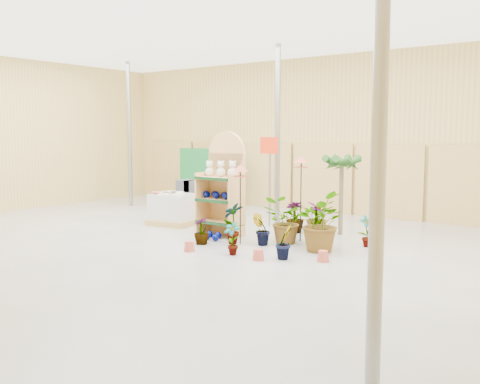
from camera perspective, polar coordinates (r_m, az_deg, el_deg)
The scene contains 24 objects.
room at distance 11.48m, azimuth -2.97°, elevation 5.87°, with size 15.20×12.10×4.70m.
display_shelf at distance 12.03m, azimuth -1.72°, elevation 0.43°, with size 0.99×0.63×2.34m.
teddy_bears at distance 11.89m, azimuth -1.96°, elevation 2.34°, with size 0.86×0.22×0.36m.
gazing_balls_shelf at distance 11.94m, azimuth -2.11°, elevation -0.34°, with size 0.86×0.29×0.16m.
gazing_balls_floor at distance 11.68m, azimuth -3.25°, elevation -4.69°, with size 0.63×0.39×0.15m.
pallet_stack at distance 13.56m, azimuth -7.13°, elevation -1.82°, with size 1.22×1.06×0.82m.
charcoal_planters at distance 14.89m, azimuth -5.09°, elevation -0.65°, with size 0.80×0.50×1.00m.
trellis_stock at distance 17.26m, azimuth -3.64°, elevation 1.66°, with size 2.00×0.30×1.80m, color #156E2F.
offer_sign at distance 13.11m, azimuth 3.15°, elevation 3.11°, with size 0.50×0.08×2.20m.
bird_table_front at distance 11.00m, azimuth 0.04°, elevation 2.29°, with size 0.34×0.34×1.65m.
bird_table_right at distance 11.34m, azimuth 6.55°, elevation 3.16°, with size 0.34×0.34×1.82m.
bird_table_back at distance 16.15m, azimuth -1.44°, elevation 3.98°, with size 0.34×0.34×1.77m.
palm at distance 12.21m, azimuth 10.80°, elevation 3.12°, with size 0.70×0.70×1.91m.
potted_plant_0 at distance 11.13m, azimuth -0.74°, elevation -3.31°, with size 0.46×0.31×0.88m, color #1D4C17.
potted_plant_1 at distance 11.00m, azimuth 2.26°, elevation -3.99°, with size 0.37×0.30×0.67m, color #1D4C17.
potted_plant_2 at distance 11.21m, azimuth 4.72°, elevation -3.10°, with size 0.85×0.74×0.95m, color #1D4C17.
potted_plant_3 at distance 11.17m, azimuth 8.14°, elevation -3.29°, with size 0.50×0.50×0.90m, color #1D4C17.
potted_plant_4 at distance 11.14m, azimuth 13.36°, elevation -4.08°, with size 0.34×0.23×0.65m, color #1D4C17.
potted_plant_6 at distance 12.30m, azimuth 8.25°, elevation -2.66°, with size 0.71×0.62×0.79m, color #1D4C17.
potted_plant_7 at distance 11.14m, azimuth -4.14°, elevation -4.15°, with size 0.32×0.32×0.56m, color #1D4C17.
potted_plant_8 at distance 10.13m, azimuth -0.84°, elevation -4.98°, with size 0.34×0.23×0.64m, color #1D4C17.
potted_plant_9 at distance 9.85m, azimuth 4.71°, elevation -5.35°, with size 0.35×0.28×0.63m, color #1D4C17.
potted_plant_10 at distance 10.56m, azimuth 8.32°, elevation -3.19°, with size 1.03×0.89×1.14m, color #1D4C17.
potted_plant_11 at distance 12.47m, azimuth 5.89°, elevation -2.63°, with size 0.41×0.41×0.74m, color #1D4C17.
Camera 1 is at (7.30, -7.95, 2.31)m, focal length 40.00 mm.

